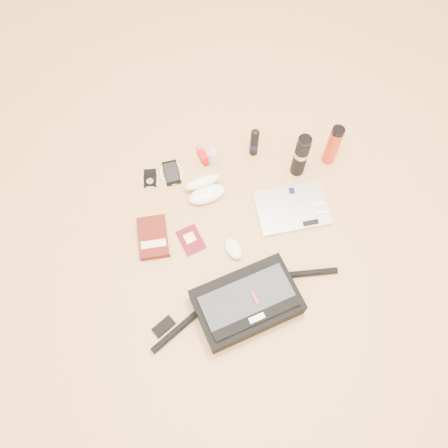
% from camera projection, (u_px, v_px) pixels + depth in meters
% --- Properties ---
extents(ground, '(4.00, 4.00, 0.00)m').
position_uv_depth(ground, '(238.00, 253.00, 1.83)').
color(ground, tan).
rests_on(ground, ground).
extents(messenger_bag, '(0.77, 0.35, 0.11)m').
position_uv_depth(messenger_bag, '(246.00, 303.00, 1.69)').
color(messenger_bag, black).
rests_on(messenger_bag, ground).
extents(laptop, '(0.33, 0.25, 0.03)m').
position_uv_depth(laptop, '(292.00, 208.00, 1.91)').
color(laptop, silver).
rests_on(laptop, ground).
extents(book, '(0.14, 0.20, 0.04)m').
position_uv_depth(book, '(154.00, 237.00, 1.85)').
color(book, '#4B100B').
rests_on(book, ground).
extents(passport, '(0.13, 0.15, 0.01)m').
position_uv_depth(passport, '(191.00, 240.00, 1.86)').
color(passport, '#520918').
rests_on(passport, ground).
extents(mouse, '(0.10, 0.12, 0.03)m').
position_uv_depth(mouse, '(233.00, 249.00, 1.82)').
color(mouse, white).
rests_on(mouse, ground).
extents(sunglasses_case, '(0.20, 0.18, 0.10)m').
position_uv_depth(sunglasses_case, '(205.00, 188.00, 1.93)').
color(sunglasses_case, white).
rests_on(sunglasses_case, ground).
extents(ipod, '(0.08, 0.10, 0.01)m').
position_uv_depth(ipod, '(150.00, 178.00, 1.98)').
color(ipod, black).
rests_on(ipod, ground).
extents(phone, '(0.12, 0.14, 0.01)m').
position_uv_depth(phone, '(171.00, 173.00, 2.00)').
color(phone, black).
rests_on(phone, ground).
extents(inhaler, '(0.05, 0.11, 0.03)m').
position_uv_depth(inhaler, '(202.00, 155.00, 2.03)').
color(inhaler, '#AD0F11').
rests_on(inhaler, ground).
extents(spray_bottle, '(0.03, 0.03, 0.12)m').
position_uv_depth(spray_bottle, '(213.00, 158.00, 1.98)').
color(spray_bottle, '#A7CDEA').
rests_on(spray_bottle, ground).
extents(aerosol_can, '(0.05, 0.05, 0.16)m').
position_uv_depth(aerosol_can, '(254.00, 142.00, 1.98)').
color(aerosol_can, black).
rests_on(aerosol_can, ground).
extents(thermos_black, '(0.07, 0.07, 0.24)m').
position_uv_depth(thermos_black, '(301.00, 156.00, 1.90)').
color(thermos_black, black).
rests_on(thermos_black, ground).
extents(thermos_red, '(0.07, 0.07, 0.22)m').
position_uv_depth(thermos_red, '(333.00, 145.00, 1.93)').
color(thermos_red, red).
rests_on(thermos_red, ground).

